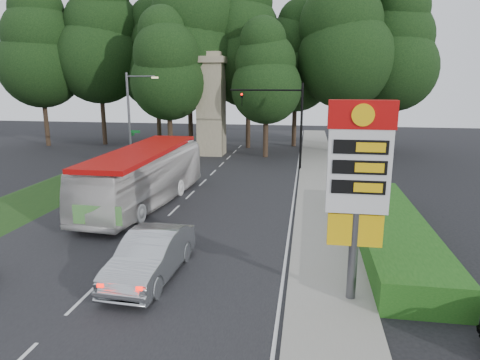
% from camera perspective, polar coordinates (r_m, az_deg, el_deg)
% --- Properties ---
extents(ground, '(120.00, 120.00, 0.00)m').
position_cam_1_polar(ground, '(15.94, -21.30, -15.65)').
color(ground, black).
rests_on(ground, ground).
extents(road_surface, '(14.00, 80.00, 0.02)m').
position_cam_1_polar(road_surface, '(26.14, -8.14, -3.43)').
color(road_surface, black).
rests_on(road_surface, ground).
extents(sidewalk_right, '(3.00, 80.00, 0.12)m').
position_cam_1_polar(sidewalk_right, '(25.04, 10.85, -4.18)').
color(sidewalk_right, gray).
rests_on(sidewalk_right, ground).
extents(grass_verge_left, '(5.00, 50.00, 0.02)m').
position_cam_1_polar(grass_verge_left, '(35.21, -20.17, 0.22)').
color(grass_verge_left, '#193814').
rests_on(grass_verge_left, ground).
extents(hedge, '(3.00, 14.00, 1.20)m').
position_cam_1_polar(hedge, '(21.42, 19.30, -6.20)').
color(hedge, '#1A4D14').
rests_on(hedge, ground).
extents(gas_station_pylon, '(2.10, 0.45, 6.85)m').
position_cam_1_polar(gas_station_pylon, '(14.31, 15.50, 0.60)').
color(gas_station_pylon, '#59595E').
rests_on(gas_station_pylon, ground).
extents(traffic_signal_mast, '(6.10, 0.35, 7.20)m').
position_cam_1_polar(traffic_signal_mast, '(36.05, 6.11, 8.76)').
color(traffic_signal_mast, black).
rests_on(traffic_signal_mast, ground).
extents(streetlight_signs, '(2.75, 0.98, 8.00)m').
position_cam_1_polar(streetlight_signs, '(37.01, -14.27, 8.18)').
color(streetlight_signs, '#59595E').
rests_on(streetlight_signs, ground).
extents(monument, '(3.00, 3.00, 10.05)m').
position_cam_1_polar(monument, '(43.03, -3.86, 10.11)').
color(monument, gray).
rests_on(monument, ground).
extents(tree_far_west, '(8.96, 8.96, 17.60)m').
position_cam_1_polar(tree_far_west, '(53.83, -25.26, 15.50)').
color(tree_far_west, '#2D2116').
rests_on(tree_far_west, ground).
extents(tree_west_mid, '(9.80, 9.80, 19.25)m').
position_cam_1_polar(tree_west_mid, '(52.64, -18.43, 17.24)').
color(tree_west_mid, '#2D2116').
rests_on(tree_west_mid, ground).
extents(tree_west_near, '(8.40, 8.40, 16.50)m').
position_cam_1_polar(tree_west_near, '(52.01, -11.13, 15.85)').
color(tree_west_near, '#2D2116').
rests_on(tree_west_near, ground).
extents(tree_center_left, '(10.08, 10.08, 19.80)m').
position_cam_1_polar(tree_center_left, '(46.83, -6.92, 18.77)').
color(tree_center_left, '#2D2116').
rests_on(tree_center_left, ground).
extents(tree_center_right, '(9.24, 9.24, 18.15)m').
position_cam_1_polar(tree_center_right, '(47.48, 1.13, 17.57)').
color(tree_center_right, '#2D2116').
rests_on(tree_center_right, ground).
extents(tree_east_near, '(8.12, 8.12, 15.95)m').
position_cam_1_polar(tree_east_near, '(48.97, 7.49, 15.77)').
color(tree_east_near, '#2D2116').
rests_on(tree_east_near, ground).
extents(tree_east_mid, '(9.52, 9.52, 18.70)m').
position_cam_1_polar(tree_east_mid, '(45.20, 14.07, 17.84)').
color(tree_east_mid, '#2D2116').
rests_on(tree_east_mid, ground).
extents(tree_far_east, '(8.68, 8.68, 17.05)m').
position_cam_1_polar(tree_far_east, '(47.74, 20.01, 15.98)').
color(tree_far_east, '#2D2116').
rests_on(tree_far_east, ground).
extents(tree_monument_left, '(7.28, 7.28, 14.30)m').
position_cam_1_polar(tree_monument_left, '(43.09, -9.61, 14.71)').
color(tree_monument_left, '#2D2116').
rests_on(tree_monument_left, ground).
extents(tree_monument_right, '(6.72, 6.72, 13.20)m').
position_cam_1_polar(tree_monument_right, '(41.59, 3.55, 14.00)').
color(tree_monument_right, '#2D2116').
rests_on(tree_monument_right, ground).
extents(transit_bus, '(3.92, 12.51, 3.43)m').
position_cam_1_polar(transit_bus, '(26.42, -12.65, 0.38)').
color(transit_bus, silver).
rests_on(transit_bus, ground).
extents(sedan_silver, '(2.12, 5.50, 1.79)m').
position_cam_1_polar(sedan_silver, '(16.96, -11.83, -9.83)').
color(sedan_silver, '#ADB1B5').
rests_on(sedan_silver, ground).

